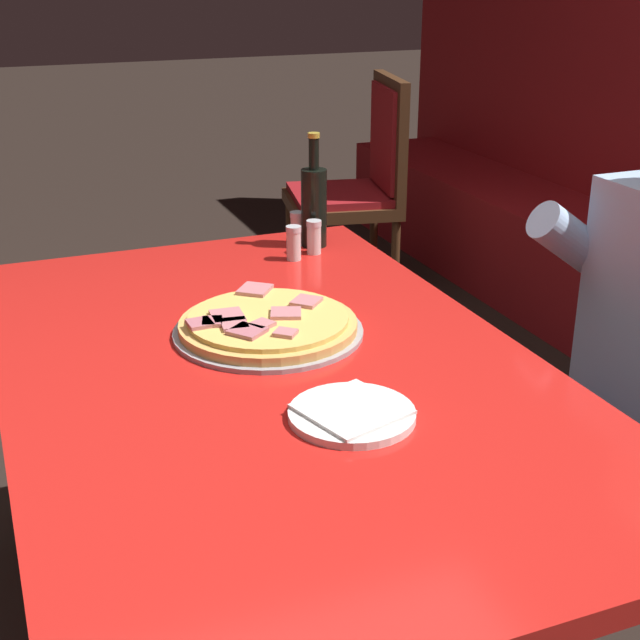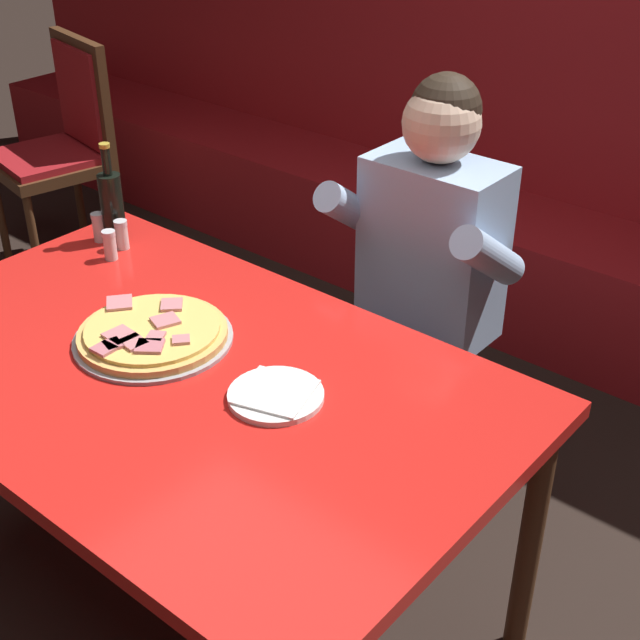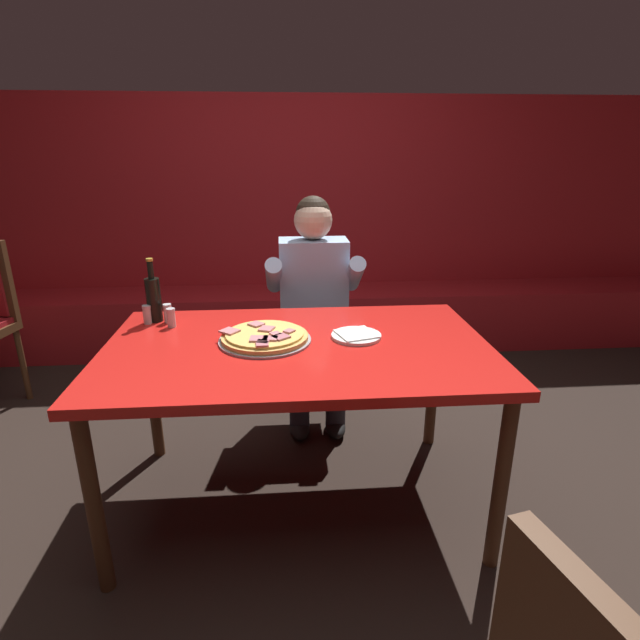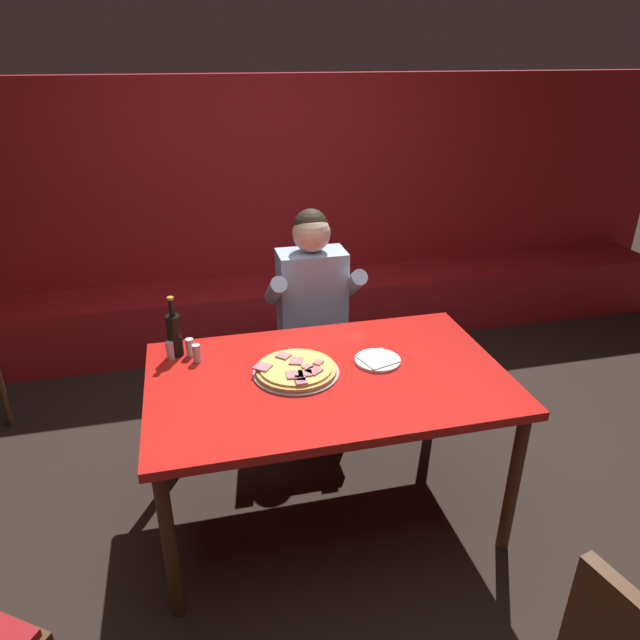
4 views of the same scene
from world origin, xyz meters
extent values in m
plane|color=black|center=(0.00, 0.00, 0.00)|extent=(24.00, 24.00, 0.00)
cube|color=#A3191E|center=(0.00, 2.18, 0.95)|extent=(6.80, 0.16, 1.90)
cube|color=#A3191E|center=(0.00, 1.86, 0.23)|extent=(6.46, 0.48, 0.46)
cylinder|color=#4C2D19|center=(-0.72, -0.42, 0.36)|extent=(0.06, 0.06, 0.72)
cylinder|color=#4C2D19|center=(0.72, -0.42, 0.36)|extent=(0.06, 0.06, 0.72)
cylinder|color=#4C2D19|center=(-0.72, 0.42, 0.36)|extent=(0.06, 0.06, 0.72)
cylinder|color=#4C2D19|center=(0.72, 0.42, 0.36)|extent=(0.06, 0.06, 0.72)
cube|color=red|center=(0.00, 0.00, 0.74)|extent=(1.56, 0.96, 0.04)
cylinder|color=#9E9EA3|center=(-0.13, 0.04, 0.77)|extent=(0.38, 0.38, 0.01)
cylinder|color=#DBA856|center=(-0.13, 0.04, 0.78)|extent=(0.36, 0.36, 0.02)
cylinder|color=#E5BC5B|center=(-0.13, 0.04, 0.80)|extent=(0.32, 0.32, 0.01)
cube|color=#C6757A|center=(-0.17, 0.14, 0.81)|extent=(0.08, 0.08, 0.01)
cube|color=#C6757A|center=(-0.28, 0.06, 0.81)|extent=(0.09, 0.09, 0.01)
cube|color=#C6757A|center=(-0.13, 0.08, 0.81)|extent=(0.07, 0.08, 0.01)
cube|color=#B76670|center=(-0.14, -0.10, 0.81)|extent=(0.05, 0.05, 0.01)
cube|color=#C6757A|center=(-0.03, 0.04, 0.81)|extent=(0.05, 0.05, 0.01)
cube|color=#C6757A|center=(-0.11, -0.04, 0.81)|extent=(0.06, 0.06, 0.01)
cube|color=#C6757A|center=(-0.15, -0.04, 0.81)|extent=(0.07, 0.07, 0.01)
cube|color=#C6757A|center=(-0.09, 0.01, 0.81)|extent=(0.05, 0.06, 0.01)
cube|color=#B76670|center=(-0.07, -0.02, 0.81)|extent=(0.08, 0.08, 0.01)
cube|color=#B76670|center=(-0.14, -0.07, 0.81)|extent=(0.06, 0.05, 0.01)
cylinder|color=white|center=(0.25, 0.06, 0.77)|extent=(0.21, 0.21, 0.01)
cube|color=white|center=(0.25, 0.06, 0.78)|extent=(0.19, 0.19, 0.01)
cylinder|color=black|center=(-0.64, 0.34, 0.86)|extent=(0.07, 0.07, 0.20)
cylinder|color=black|center=(-0.64, 0.34, 1.00)|extent=(0.03, 0.03, 0.08)
cylinder|color=#B29933|center=(-0.64, 0.34, 1.05)|extent=(0.03, 0.03, 0.01)
cylinder|color=silver|center=(-0.67, 0.30, 0.80)|extent=(0.04, 0.04, 0.07)
cylinder|color=#28231E|center=(-0.67, 0.30, 0.79)|extent=(0.03, 0.03, 0.04)
cylinder|color=silver|center=(-0.67, 0.30, 0.84)|extent=(0.04, 0.04, 0.01)
cylinder|color=silver|center=(-0.58, 0.31, 0.80)|extent=(0.04, 0.04, 0.07)
cylinder|color=#516B33|center=(-0.58, 0.31, 0.79)|extent=(0.03, 0.03, 0.04)
cylinder|color=silver|center=(-0.58, 0.31, 0.84)|extent=(0.04, 0.04, 0.01)
cylinder|color=silver|center=(-0.55, 0.25, 0.80)|extent=(0.04, 0.04, 0.07)
cylinder|color=#B23323|center=(-0.55, 0.25, 0.79)|extent=(0.03, 0.03, 0.04)
cylinder|color=silver|center=(-0.55, 0.25, 0.84)|extent=(0.04, 0.04, 0.01)
ellipsoid|color=black|center=(0.02, 0.55, 0.04)|extent=(0.11, 0.24, 0.09)
ellipsoid|color=black|center=(0.22, 0.55, 0.04)|extent=(0.11, 0.24, 0.09)
cylinder|color=#282833|center=(0.02, 0.55, 0.23)|extent=(0.11, 0.11, 0.43)
cylinder|color=#282833|center=(0.22, 0.55, 0.23)|extent=(0.11, 0.11, 0.43)
cube|color=#282833|center=(0.12, 0.65, 0.51)|extent=(0.34, 0.40, 0.12)
cube|color=#9EBCE0|center=(0.12, 0.85, 0.78)|extent=(0.38, 0.22, 0.52)
cylinder|color=#9EBCE0|center=(-0.10, 0.77, 0.86)|extent=(0.09, 0.30, 0.25)
cylinder|color=#9EBCE0|center=(0.34, 0.77, 0.86)|extent=(0.09, 0.30, 0.25)
sphere|color=beige|center=(0.12, 0.85, 1.15)|extent=(0.21, 0.21, 0.21)
sphere|color=#2D2319|center=(0.12, 0.87, 1.18)|extent=(0.19, 0.19, 0.19)
cylinder|color=#4C2D19|center=(-1.69, 1.11, 0.24)|extent=(0.04, 0.04, 0.47)
camera|label=1|loc=(1.42, -0.47, 1.47)|focal=50.00mm
camera|label=2|loc=(1.32, -1.08, 1.90)|focal=50.00mm
camera|label=3|loc=(-0.06, -1.88, 1.52)|focal=28.00mm
camera|label=4|loc=(-0.53, -2.08, 2.06)|focal=32.00mm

